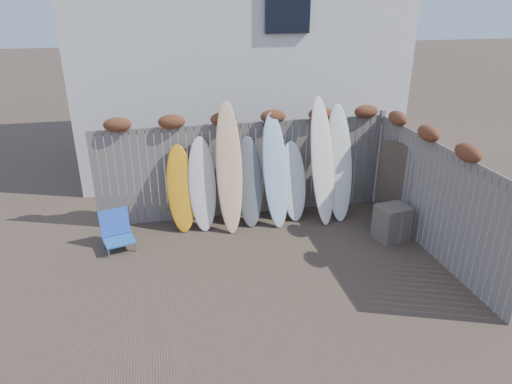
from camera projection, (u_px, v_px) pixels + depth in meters
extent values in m
plane|color=#493A2D|center=(271.00, 274.00, 7.68)|extent=(80.00, 80.00, 0.00)
cube|color=slate|center=(244.00, 170.00, 9.44)|extent=(6.00, 0.10, 2.00)
cube|color=slate|center=(378.00, 157.00, 10.01)|extent=(0.10, 0.10, 2.10)
ellipsoid|color=brown|center=(117.00, 125.00, 8.51)|extent=(0.52, 0.28, 0.28)
ellipsoid|color=brown|center=(172.00, 122.00, 8.70)|extent=(0.52, 0.28, 0.28)
ellipsoid|color=brown|center=(223.00, 119.00, 8.90)|extent=(0.52, 0.28, 0.28)
ellipsoid|color=brown|center=(273.00, 116.00, 9.09)|extent=(0.52, 0.28, 0.28)
ellipsoid|color=brown|center=(321.00, 114.00, 9.29)|extent=(0.52, 0.28, 0.28)
ellipsoid|color=brown|center=(366.00, 112.00, 9.48)|extent=(0.52, 0.28, 0.28)
cube|color=slate|center=(434.00, 200.00, 8.05)|extent=(0.10, 4.40, 2.00)
ellipsoid|color=brown|center=(468.00, 153.00, 6.98)|extent=(0.28, 0.56, 0.28)
ellipsoid|color=brown|center=(428.00, 133.00, 7.97)|extent=(0.28, 0.56, 0.28)
ellipsoid|color=brown|center=(398.00, 118.00, 8.96)|extent=(0.28, 0.56, 0.28)
cube|color=silver|center=(233.00, 48.00, 12.43)|extent=(8.00, 5.00, 6.00)
cube|color=black|center=(288.00, 2.00, 9.83)|extent=(1.00, 0.12, 1.30)
cube|color=#2363AF|center=(119.00, 240.00, 8.34)|extent=(0.63, 0.59, 0.03)
cube|color=blue|center=(114.00, 222.00, 8.44)|extent=(0.55, 0.30, 0.49)
cylinder|color=#A3A4AA|center=(109.00, 253.00, 8.11)|extent=(0.03, 0.03, 0.20)
cylinder|color=silver|center=(104.00, 243.00, 8.43)|extent=(0.03, 0.03, 0.20)
cylinder|color=#AEAFB5|center=(136.00, 247.00, 8.32)|extent=(0.03, 0.03, 0.20)
cylinder|color=#B3B4BB|center=(130.00, 237.00, 8.64)|extent=(0.03, 0.03, 0.20)
cube|color=brown|center=(392.00, 223.00, 8.68)|extent=(0.65, 0.57, 0.68)
cube|color=#3B2923|center=(401.00, 186.00, 9.09)|extent=(0.50, 1.02, 1.66)
ellipsoid|color=orange|center=(181.00, 189.00, 8.93)|extent=(0.56, 0.62, 1.68)
ellipsoid|color=silver|center=(202.00, 184.00, 8.97)|extent=(0.56, 0.66, 1.81)
ellipsoid|color=#F8BA7A|center=(229.00, 168.00, 8.84)|extent=(0.56, 0.90, 2.48)
ellipsoid|color=#5A5C60|center=(249.00, 182.00, 9.13)|extent=(0.56, 0.66, 1.77)
ellipsoid|color=#A4C9DF|center=(275.00, 171.00, 9.08)|extent=(0.53, 0.80, 2.22)
ellipsoid|color=white|center=(293.00, 181.00, 9.38)|extent=(0.53, 0.59, 1.61)
ellipsoid|color=white|center=(322.00, 161.00, 9.18)|extent=(0.50, 0.89, 2.49)
ellipsoid|color=silver|center=(339.00, 163.00, 9.34)|extent=(0.60, 0.85, 2.31)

